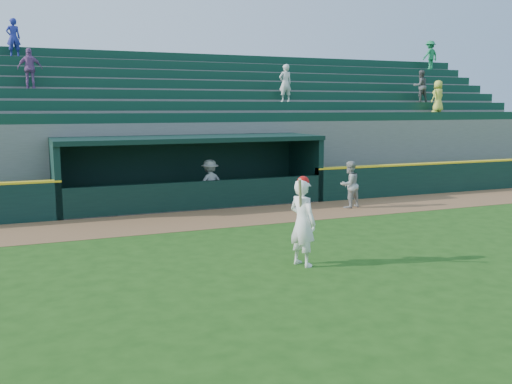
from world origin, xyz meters
The scene contains 9 objects.
ground centered at (0.00, 0.00, 0.00)m, with size 120.00×120.00×0.00m, color #204812.
warning_track centered at (0.00, 4.90, 0.01)m, with size 40.00×3.00×0.01m, color brown.
field_wall_right centered at (12.25, 6.55, 0.60)m, with size 15.50×0.30×1.20m, color black.
wall_stripe_right centered at (12.25, 6.55, 1.23)m, with size 15.50×0.32×0.06m, color yellow.
dugout_player_front centered at (4.92, 4.95, 0.82)m, with size 0.80×0.62×1.64m, color #A6A6A1.
dugout_player_inside centered at (0.55, 7.18, 0.83)m, with size 1.07×0.62×1.66m, color #ADADA8.
dugout centered at (0.00, 8.00, 1.36)m, with size 9.40×2.80×2.46m.
stands centered at (-0.01, 12.57, 2.40)m, with size 34.50×6.25×7.14m.
batter_at_plate centered at (0.04, -0.98, 1.00)m, with size 0.67×0.86×2.02m.
Camera 1 is at (-5.64, -11.97, 3.49)m, focal length 40.00 mm.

